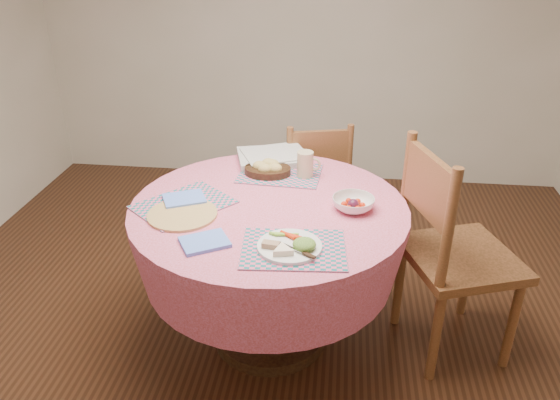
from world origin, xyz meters
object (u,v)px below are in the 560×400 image
Objects in this scene: wicker_trivet at (182,214)px; bread_bowl at (268,168)px; dining_table at (269,243)px; fruit_bowl at (353,204)px; chair_right at (450,250)px; chair_back at (314,187)px; latte_mug at (306,164)px; dinner_plate at (291,245)px.

wicker_trivet is 0.56m from bread_bowl.
fruit_bowl is at bearing 0.75° from dining_table.
chair_right is 1.19× the size of chair_back.
dining_table is 5.39× the size of bread_bowl.
bread_bowl is at bearing 52.89° from chair_right.
bread_bowl is (-0.21, -0.49, 0.32)m from chair_back.
dining_table is 0.82m from chair_right.
chair_right is at bearing -22.17° from latte_mug.
chair_back is 1.12m from wicker_trivet.
chair_back is 2.95× the size of wicker_trivet.
chair_right is at bearing 116.57° from chair_back.
dinner_plate is at bearing -74.82° from bread_bowl.
dinner_plate is 1.98× the size of latte_mug.
dining_table is 0.44m from dinner_plate.
dinner_plate is at bearing -69.17° from dining_table.
chair_back is at bearing 104.51° from fruit_bowl.
latte_mug is (0.49, 0.46, 0.06)m from wicker_trivet.
bread_bowl is at bearing 142.65° from fruit_bowl.
wicker_trivet is at bearing 47.73° from chair_back.
bread_bowl is (0.31, 0.46, 0.03)m from wicker_trivet.
chair_back is 7.02× the size of latte_mug.
chair_right reaches higher than chair_back.
latte_mug is at bearing 42.86° from wicker_trivet.
dinner_plate is at bearing 74.94° from chair_back.
bread_bowl is 0.19m from latte_mug.
latte_mug is (0.14, 0.32, 0.26)m from dining_table.
bread_bowl is (-0.05, 0.33, 0.23)m from dining_table.
bread_bowl is at bearing 178.73° from latte_mug.
bread_bowl reaches higher than dinner_plate.
latte_mug reaches higher than dining_table.
chair_right is at bearing 3.05° from dining_table.
bread_bowl is 0.53m from fruit_bowl.
chair_back reaches higher than fruit_bowl.
chair_right is at bearing -17.97° from bread_bowl.
chair_right reaches higher than dining_table.
fruit_bowl reaches higher than wicker_trivet.
latte_mug reaches higher than fruit_bowl.
dinner_plate is (0.14, -0.36, 0.22)m from dining_table.
fruit_bowl is (0.42, -0.32, -0.01)m from bread_bowl.
dining_table is at bearing -179.25° from fruit_bowl.
fruit_bowl is at bearing 57.05° from dinner_plate.
chair_back is at bearing 78.89° from dining_table.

